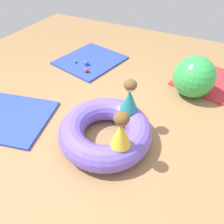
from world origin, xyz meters
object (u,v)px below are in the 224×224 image
(inflatable_cushion, at_px, (105,131))
(child_in_teal, at_px, (130,96))
(play_ball_blue, at_px, (86,63))
(exercise_ball_large, at_px, (194,77))
(play_ball_teal, at_px, (75,61))
(play_ball_red, at_px, (87,70))
(child_in_yellow, at_px, (121,130))

(inflatable_cushion, distance_m, child_in_teal, 0.57)
(play_ball_blue, bearing_deg, child_in_teal, -39.75)
(exercise_ball_large, bearing_deg, child_in_teal, -117.98)
(inflatable_cushion, xyz_separation_m, play_ball_teal, (-1.55, 1.57, -0.10))
(play_ball_teal, bearing_deg, inflatable_cushion, -45.28)
(child_in_teal, relative_size, play_ball_red, 5.38)
(child_in_yellow, xyz_separation_m, play_ball_blue, (-1.63, 1.83, -0.49))
(inflatable_cushion, height_order, play_ball_blue, inflatable_cushion)
(play_ball_red, bearing_deg, inflatable_cushion, -49.83)
(play_ball_blue, distance_m, play_ball_red, 0.28)
(play_ball_red, xyz_separation_m, exercise_ball_large, (1.97, 0.25, 0.26))
(child_in_yellow, bearing_deg, exercise_ball_large, -5.22)
(child_in_teal, bearing_deg, inflatable_cushion, 59.81)
(play_ball_blue, bearing_deg, inflatable_cushion, -50.85)
(child_in_teal, bearing_deg, play_ball_red, -41.85)
(play_ball_blue, bearing_deg, play_ball_teal, -175.19)
(inflatable_cushion, distance_m, child_in_yellow, 0.57)
(play_ball_blue, xyz_separation_m, play_ball_red, (0.15, -0.24, -0.00))
(play_ball_teal, bearing_deg, child_in_teal, -34.79)
(child_in_teal, distance_m, play_ball_red, 1.71)
(play_ball_blue, bearing_deg, exercise_ball_large, 0.24)
(play_ball_teal, xyz_separation_m, exercise_ball_large, (2.38, 0.03, 0.28))
(child_in_teal, distance_m, exercise_ball_large, 1.41)
(inflatable_cushion, height_order, child_in_yellow, child_in_yellow)
(child_in_yellow, distance_m, child_in_teal, 0.63)
(child_in_teal, bearing_deg, play_ball_blue, -44.82)
(play_ball_teal, bearing_deg, child_in_yellow, -43.81)
(child_in_yellow, relative_size, exercise_ball_large, 0.70)
(play_ball_red, bearing_deg, child_in_yellow, -47.22)
(play_ball_blue, height_order, exercise_ball_large, exercise_ball_large)
(play_ball_red, distance_m, exercise_ball_large, 2.00)
(child_in_teal, xyz_separation_m, play_ball_teal, (-1.73, 1.20, -0.50))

